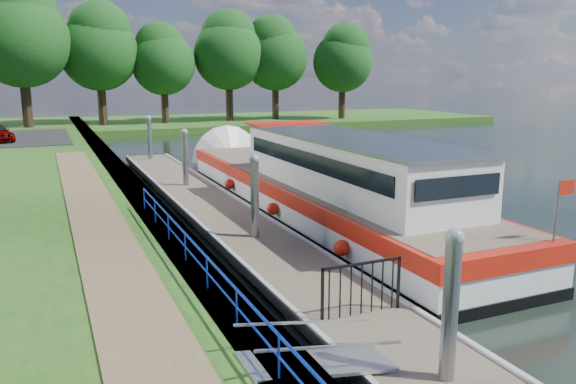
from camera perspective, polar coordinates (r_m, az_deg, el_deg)
name	(u,v)px	position (r m, az deg, el deg)	size (l,w,h in m)	color
bank_edge	(137,201)	(22.88, -15.05, -0.93)	(1.10, 90.00, 0.78)	#473D2D
far_bank	(220,122)	(61.92, -6.89, 7.10)	(60.00, 18.00, 0.60)	#234C15
footpath	(107,245)	(15.83, -17.89, -5.18)	(1.60, 40.00, 0.05)	brown
blue_fence	(220,280)	(11.27, -6.87, -8.83)	(0.04, 18.04, 0.72)	#0C2DBF
pontoon	(214,211)	(21.53, -7.48, -1.97)	(2.50, 30.00, 0.56)	brown
mooring_piles	(214,183)	(21.30, -7.56, 0.90)	(0.30, 27.30, 3.55)	gray
gangway	(318,360)	(9.72, 3.02, -16.71)	(2.58, 1.00, 0.92)	#A5A8AD
gate_panel	(362,281)	(11.68, 7.51, -8.93)	(1.85, 0.05, 1.15)	black
barge	(310,185)	(21.79, 2.22, 0.73)	(4.36, 21.15, 4.78)	black
horizon_trees	(85,45)	(56.02, -19.91, 13.85)	(54.38, 10.03, 12.87)	#332316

